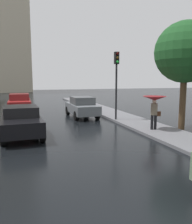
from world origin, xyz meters
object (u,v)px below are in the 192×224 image
(car_red_near_kerb, at_px, (20,102))
(street_tree_near, at_px, (185,53))
(pedestrian_with_umbrella_near, at_px, (154,102))
(car_grey_far_lane, at_px, (82,107))
(car_black_mid_road, at_px, (21,121))
(traffic_light, at_px, (117,73))

(car_red_near_kerb, distance_m, street_tree_near, 13.88)
(pedestrian_with_umbrella_near, xyz_separation_m, street_tree_near, (1.70, -0.05, 2.52))
(car_grey_far_lane, bearing_deg, car_black_mid_road, -133.12)
(car_black_mid_road, distance_m, street_tree_near, 8.96)
(car_black_mid_road, height_order, pedestrian_with_umbrella_near, pedestrian_with_umbrella_near)
(car_red_near_kerb, distance_m, car_grey_far_lane, 6.39)
(car_black_mid_road, xyz_separation_m, street_tree_near, (8.21, -1.29, 3.34))
(car_black_mid_road, height_order, car_grey_far_lane, car_grey_far_lane)
(car_red_near_kerb, xyz_separation_m, pedestrian_with_umbrella_near, (6.58, -10.58, 0.80))
(traffic_light, distance_m, street_tree_near, 4.28)
(traffic_light, bearing_deg, pedestrian_with_umbrella_near, -79.08)
(car_black_mid_road, relative_size, pedestrian_with_umbrella_near, 2.37)
(car_red_near_kerb, relative_size, pedestrian_with_umbrella_near, 2.35)
(car_grey_far_lane, bearing_deg, car_red_near_kerb, 131.32)
(car_black_mid_road, distance_m, traffic_light, 6.68)
(car_black_mid_road, xyz_separation_m, traffic_light, (5.86, 2.16, 2.36))
(car_black_mid_road, bearing_deg, car_grey_far_lane, -134.53)
(traffic_light, bearing_deg, street_tree_near, -55.62)
(car_red_near_kerb, relative_size, car_grey_far_lane, 0.99)
(car_red_near_kerb, height_order, pedestrian_with_umbrella_near, pedestrian_with_umbrella_near)
(traffic_light, xyz_separation_m, street_tree_near, (2.36, -3.44, 0.97))
(traffic_light, bearing_deg, car_red_near_kerb, 129.50)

